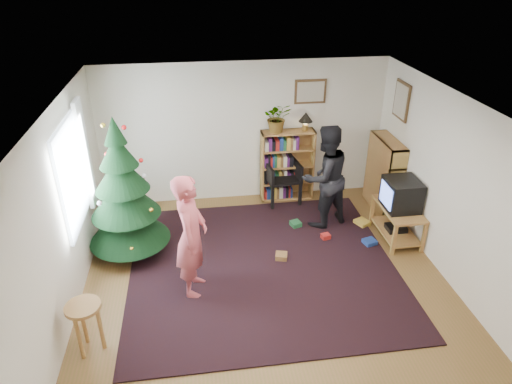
{
  "coord_description": "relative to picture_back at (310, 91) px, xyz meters",
  "views": [
    {
      "loc": [
        -0.86,
        -5.01,
        4.09
      ],
      "look_at": [
        -0.06,
        0.56,
        1.1
      ],
      "focal_mm": 32.0,
      "sensor_mm": 36.0,
      "label": 1
    }
  ],
  "objects": [
    {
      "name": "table_lamp",
      "position": [
        -0.09,
        -0.14,
        -0.43
      ],
      "size": [
        0.25,
        0.25,
        0.33
      ],
      "color": "#A57F33",
      "rests_on": "bookshelf_back"
    },
    {
      "name": "person_by_chair",
      "position": [
        0.02,
        -1.13,
        -1.08
      ],
      "size": [
        1.03,
        0.93,
        1.74
      ],
      "primitive_type": "imported",
      "rotation": [
        0.0,
        0.0,
        3.52
      ],
      "color": "black",
      "rests_on": "rug"
    },
    {
      "name": "bookshelf_back",
      "position": [
        -0.39,
        -0.14,
        -1.29
      ],
      "size": [
        0.95,
        0.3,
        1.3
      ],
      "color": "#A5823B",
      "rests_on": "floor"
    },
    {
      "name": "crt_tv",
      "position": [
        1.07,
        -1.71,
        -1.16
      ],
      "size": [
        0.5,
        0.54,
        0.47
      ],
      "color": "black",
      "rests_on": "tv_stand"
    },
    {
      "name": "bookshelf_right",
      "position": [
        1.19,
        -0.77,
        -1.29
      ],
      "size": [
        0.3,
        0.95,
        1.3
      ],
      "rotation": [
        0.0,
        0.0,
        1.57
      ],
      "color": "#A5823B",
      "rests_on": "floor"
    },
    {
      "name": "curtain",
      "position": [
        -3.58,
        -1.18,
        -0.45
      ],
      "size": [
        0.06,
        0.35,
        1.6
      ],
      "primitive_type": "cube",
      "color": "white",
      "rests_on": "wall_left"
    },
    {
      "name": "potted_plant",
      "position": [
        -0.59,
        -0.14,
        -0.39
      ],
      "size": [
        0.48,
        0.41,
        0.52
      ],
      "primitive_type": "imported",
      "rotation": [
        0.0,
        0.0,
        -0.02
      ],
      "color": "gray",
      "rests_on": "bookshelf_back"
    },
    {
      "name": "picture_right",
      "position": [
        1.33,
        -0.73,
        0.0
      ],
      "size": [
        0.03,
        0.5,
        0.6
      ],
      "color": "#4C3319",
      "rests_on": "wall_right"
    },
    {
      "name": "wall_front",
      "position": [
        -1.15,
        -4.97,
        -0.7
      ],
      "size": [
        5.0,
        0.02,
        2.5
      ],
      "primitive_type": "cube",
      "color": "silver",
      "rests_on": "floor"
    },
    {
      "name": "tv_stand",
      "position": [
        1.07,
        -1.71,
        -1.62
      ],
      "size": [
        0.53,
        0.96,
        0.55
      ],
      "color": "#A5823B",
      "rests_on": "floor"
    },
    {
      "name": "rug",
      "position": [
        -1.15,
        -2.17,
        -1.94
      ],
      "size": [
        3.8,
        3.6,
        0.02
      ],
      "primitive_type": "cube",
      "color": "black",
      "rests_on": "floor"
    },
    {
      "name": "floor_clutter",
      "position": [
        -0.01,
        -1.6,
        -1.91
      ],
      "size": [
        1.73,
        1.06,
        0.08
      ],
      "color": "#A51E19",
      "rests_on": "rug"
    },
    {
      "name": "wall_left",
      "position": [
        -3.65,
        -2.48,
        -0.7
      ],
      "size": [
        0.02,
        5.0,
        2.5
      ],
      "primitive_type": "cube",
      "color": "silver",
      "rests_on": "floor"
    },
    {
      "name": "picture_back",
      "position": [
        0.0,
        0.0,
        0.0
      ],
      "size": [
        0.55,
        0.03,
        0.42
      ],
      "color": "#4C3319",
      "rests_on": "wall_back"
    },
    {
      "name": "wall_right",
      "position": [
        1.35,
        -2.48,
        -0.7
      ],
      "size": [
        0.02,
        5.0,
        2.5
      ],
      "primitive_type": "cube",
      "color": "silver",
      "rests_on": "floor"
    },
    {
      "name": "person_standing",
      "position": [
        -2.14,
        -2.54,
        -1.09
      ],
      "size": [
        0.51,
        0.69,
        1.71
      ],
      "primitive_type": "imported",
      "rotation": [
        0.0,
        0.0,
        1.4
      ],
      "color": "#B2474D",
      "rests_on": "rug"
    },
    {
      "name": "ceiling",
      "position": [
        -1.15,
        -2.48,
        0.55
      ],
      "size": [
        5.0,
        5.0,
        0.0
      ],
      "primitive_type": "plane",
      "rotation": [
        3.14,
        0.0,
        0.0
      ],
      "color": "white",
      "rests_on": "wall_back"
    },
    {
      "name": "floor",
      "position": [
        -1.15,
        -2.48,
        -1.95
      ],
      "size": [
        5.0,
        5.0,
        0.0
      ],
      "primitive_type": "plane",
      "color": "brown",
      "rests_on": "ground"
    },
    {
      "name": "window_pane",
      "position": [
        -3.62,
        -1.88,
        -0.45
      ],
      "size": [
        0.04,
        1.2,
        1.4
      ],
      "primitive_type": "cube",
      "color": "silver",
      "rests_on": "wall_left"
    },
    {
      "name": "christmas_tree",
      "position": [
        -3.07,
        -1.52,
        -1.05
      ],
      "size": [
        1.19,
        1.19,
        2.16
      ],
      "rotation": [
        0.0,
        0.0,
        -0.42
      ],
      "color": "#3F2816",
      "rests_on": "rug"
    },
    {
      "name": "armchair",
      "position": [
        -0.5,
        -0.16,
        -1.38
      ],
      "size": [
        0.65,
        0.65,
        1.06
      ],
      "rotation": [
        0.0,
        0.0,
        0.14
      ],
      "color": "black",
      "rests_on": "rug"
    },
    {
      "name": "stool",
      "position": [
        -3.35,
        -3.44,
        -1.44
      ],
      "size": [
        0.39,
        0.39,
        0.65
      ],
      "color": "#A5823B",
      "rests_on": "floor"
    },
    {
      "name": "wall_back",
      "position": [
        -1.15,
        0.02,
        -0.7
      ],
      "size": [
        5.0,
        0.02,
        2.5
      ],
      "primitive_type": "cube",
      "color": "silver",
      "rests_on": "floor"
    }
  ]
}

